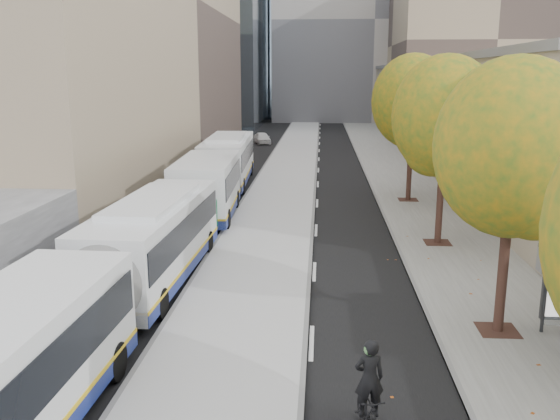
# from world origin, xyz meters

# --- Properties ---
(bus_platform) EXTENTS (4.25, 150.00, 0.15)m
(bus_platform) POSITION_xyz_m (-3.88, 35.00, 0.07)
(bus_platform) COLOR #BABABA
(bus_platform) RESTS_ON ground
(sidewalk) EXTENTS (4.75, 150.00, 0.08)m
(sidewalk) POSITION_xyz_m (4.12, 35.00, 0.04)
(sidewalk) COLOR gray
(sidewalk) RESTS_ON ground
(building_tan) EXTENTS (18.00, 92.00, 8.00)m
(building_tan) POSITION_xyz_m (15.50, 64.00, 4.00)
(building_tan) COLOR #9D967B
(building_tan) RESTS_ON ground
(building_far_block) EXTENTS (30.00, 18.00, 30.00)m
(building_far_block) POSITION_xyz_m (6.00, 96.00, 15.00)
(building_far_block) COLOR #A39C96
(building_far_block) RESTS_ON ground
(tree_c) EXTENTS (4.20, 4.20, 7.28)m
(tree_c) POSITION_xyz_m (3.60, 13.00, 5.25)
(tree_c) COLOR #331F18
(tree_c) RESTS_ON sidewalk
(tree_d) EXTENTS (4.40, 4.40, 7.60)m
(tree_d) POSITION_xyz_m (3.60, 22.00, 5.47)
(tree_d) COLOR #331F18
(tree_d) RESTS_ON sidewalk
(tree_e) EXTENTS (4.60, 4.60, 7.92)m
(tree_e) POSITION_xyz_m (3.60, 31.00, 5.69)
(tree_e) COLOR #331F18
(tree_e) RESTS_ON sidewalk
(bus_near) EXTENTS (2.95, 17.07, 2.83)m
(bus_near) POSITION_xyz_m (-7.33, 12.81, 1.55)
(bus_near) COLOR silver
(bus_near) RESTS_ON ground
(bus_far) EXTENTS (3.53, 18.51, 3.07)m
(bus_far) POSITION_xyz_m (-7.42, 31.51, 1.68)
(bus_far) COLOR silver
(bus_far) RESTS_ON ground
(cyclist) EXTENTS (0.76, 1.70, 2.10)m
(cyclist) POSITION_xyz_m (-0.45, 7.83, 0.78)
(cyclist) COLOR black
(cyclist) RESTS_ON ground
(distant_car) EXTENTS (2.35, 3.85, 1.22)m
(distant_car) POSITION_xyz_m (-7.68, 59.41, 0.61)
(distant_car) COLOR white
(distant_car) RESTS_ON ground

